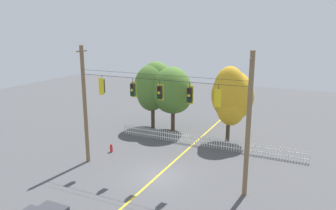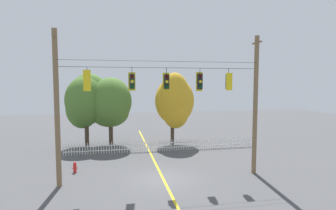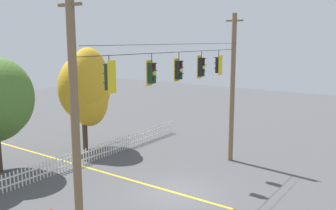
% 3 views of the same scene
% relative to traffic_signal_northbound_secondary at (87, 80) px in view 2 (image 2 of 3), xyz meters
% --- Properties ---
extents(ground, '(80.00, 80.00, 0.00)m').
position_rel_traffic_signal_northbound_secondary_xyz_m(ground, '(4.56, 0.01, -6.31)').
color(ground, '#4C4C4F').
extents(lane_centerline_stripe, '(0.16, 36.00, 0.01)m').
position_rel_traffic_signal_northbound_secondary_xyz_m(lane_centerline_stripe, '(4.56, 0.01, -6.31)').
color(lane_centerline_stripe, gold).
rests_on(lane_centerline_stripe, ground).
extents(signal_support_span, '(12.92, 1.10, 9.28)m').
position_rel_traffic_signal_northbound_secondary_xyz_m(signal_support_span, '(4.56, 0.01, -1.60)').
color(signal_support_span, brown).
rests_on(signal_support_span, ground).
extents(traffic_signal_northbound_secondary, '(0.43, 0.38, 1.43)m').
position_rel_traffic_signal_northbound_secondary_xyz_m(traffic_signal_northbound_secondary, '(0.00, 0.00, 0.00)').
color(traffic_signal_northbound_secondary, black).
extents(traffic_signal_southbound_primary, '(0.43, 0.38, 1.42)m').
position_rel_traffic_signal_northbound_secondary_xyz_m(traffic_signal_southbound_primary, '(2.63, 0.02, -0.05)').
color(traffic_signal_southbound_primary, black).
extents(traffic_signal_eastbound_side, '(0.43, 0.38, 1.43)m').
position_rel_traffic_signal_northbound_secondary_xyz_m(traffic_signal_eastbound_side, '(4.78, 0.02, -0.06)').
color(traffic_signal_eastbound_side, black).
extents(traffic_signal_northbound_primary, '(0.43, 0.38, 1.46)m').
position_rel_traffic_signal_northbound_secondary_xyz_m(traffic_signal_northbound_primary, '(6.96, 0.02, -0.05)').
color(traffic_signal_northbound_primary, black).
extents(traffic_signal_westbound_side, '(0.43, 0.38, 1.42)m').
position_rel_traffic_signal_northbound_secondary_xyz_m(traffic_signal_westbound_side, '(8.90, 0.00, -0.05)').
color(traffic_signal_westbound_side, black).
extents(white_picket_fence, '(17.36, 0.06, 1.01)m').
position_rel_traffic_signal_northbound_secondary_xyz_m(white_picket_fence, '(5.83, 7.14, -5.81)').
color(white_picket_fence, white).
rests_on(white_picket_fence, ground).
extents(autumn_maple_near_fence, '(4.17, 3.86, 7.11)m').
position_rel_traffic_signal_northbound_secondary_xyz_m(autumn_maple_near_fence, '(-1.14, 10.41, -1.86)').
color(autumn_maple_near_fence, '#473828').
rests_on(autumn_maple_near_fence, ground).
extents(autumn_maple_mid, '(4.01, 4.13, 6.72)m').
position_rel_traffic_signal_northbound_secondary_xyz_m(autumn_maple_mid, '(1.13, 10.07, -2.28)').
color(autumn_maple_mid, '#473828').
rests_on(autumn_maple_mid, ground).
extents(autumn_oak_far_east, '(3.94, 3.44, 7.20)m').
position_rel_traffic_signal_northbound_secondary_xyz_m(autumn_oak_far_east, '(7.39, 9.41, -1.96)').
color(autumn_oak_far_east, '#473828').
rests_on(autumn_oak_far_east, ground).
extents(fire_hydrant, '(0.38, 0.22, 0.74)m').
position_rel_traffic_signal_northbound_secondary_xyz_m(fire_hydrant, '(-1.21, 2.46, -5.95)').
color(fire_hydrant, red).
rests_on(fire_hydrant, ground).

